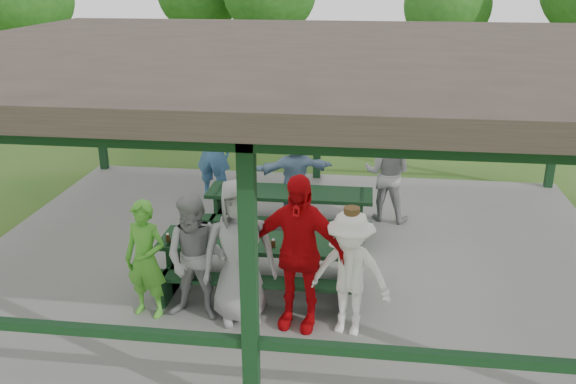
# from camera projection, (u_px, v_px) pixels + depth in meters

# --- Properties ---
(ground) EXTENTS (90.00, 90.00, 0.00)m
(ground) POSITION_uv_depth(u_px,v_px,m) (296.00, 259.00, 9.68)
(ground) COLOR #2E591C
(ground) RESTS_ON ground
(concrete_slab) EXTENTS (10.00, 8.00, 0.10)m
(concrete_slab) POSITION_uv_depth(u_px,v_px,m) (296.00, 256.00, 9.66)
(concrete_slab) COLOR slate
(concrete_slab) RESTS_ON ground
(pavilion_structure) EXTENTS (10.60, 8.60, 3.24)m
(pavilion_structure) POSITION_uv_depth(u_px,v_px,m) (297.00, 57.00, 8.58)
(pavilion_structure) COLOR black
(pavilion_structure) RESTS_ON concrete_slab
(picnic_table_near) EXTENTS (2.72, 1.39, 0.75)m
(picnic_table_near) POSITION_uv_depth(u_px,v_px,m) (259.00, 259.00, 8.41)
(picnic_table_near) COLOR black
(picnic_table_near) RESTS_ON concrete_slab
(picnic_table_far) EXTENTS (2.75, 1.39, 0.75)m
(picnic_table_far) POSITION_uv_depth(u_px,v_px,m) (290.00, 206.00, 10.25)
(picnic_table_far) COLOR black
(picnic_table_far) RESTS_ON concrete_slab
(table_setting) EXTENTS (2.43, 0.45, 0.10)m
(table_setting) POSITION_uv_depth(u_px,v_px,m) (252.00, 237.00, 8.36)
(table_setting) COLOR white
(table_setting) RESTS_ON picnic_table_near
(contestant_green) EXTENTS (0.63, 0.48, 1.56)m
(contestant_green) POSITION_uv_depth(u_px,v_px,m) (146.00, 259.00, 7.71)
(contestant_green) COLOR green
(contestant_green) RESTS_ON concrete_slab
(contestant_grey_left) EXTENTS (0.86, 0.69, 1.67)m
(contestant_grey_left) POSITION_uv_depth(u_px,v_px,m) (196.00, 258.00, 7.61)
(contestant_grey_left) COLOR gray
(contestant_grey_left) RESTS_ON concrete_slab
(contestant_grey_mid) EXTENTS (1.05, 0.83, 1.88)m
(contestant_grey_mid) POSITION_uv_depth(u_px,v_px,m) (239.00, 252.00, 7.56)
(contestant_grey_mid) COLOR gray
(contestant_grey_mid) RESTS_ON concrete_slab
(contestant_red) EXTENTS (1.24, 0.69, 2.00)m
(contestant_red) POSITION_uv_depth(u_px,v_px,m) (298.00, 252.00, 7.40)
(contestant_red) COLOR #C0070C
(contestant_red) RESTS_ON concrete_slab
(contestant_white_fedora) EXTENTS (1.14, 0.80, 1.65)m
(contestant_white_fedora) POSITION_uv_depth(u_px,v_px,m) (349.00, 273.00, 7.31)
(contestant_white_fedora) COLOR white
(contestant_white_fedora) RESTS_ON concrete_slab
(spectator_lblue) EXTENTS (1.56, 0.96, 1.60)m
(spectator_lblue) POSITION_uv_depth(u_px,v_px,m) (295.00, 173.00, 10.92)
(spectator_lblue) COLOR #7EA1C4
(spectator_lblue) RESTS_ON concrete_slab
(spectator_blue) EXTENTS (0.78, 0.59, 1.94)m
(spectator_blue) POSITION_uv_depth(u_px,v_px,m) (213.00, 150.00, 11.69)
(spectator_blue) COLOR #3A6897
(spectator_blue) RESTS_ON concrete_slab
(spectator_grey) EXTENTS (0.96, 0.82, 1.72)m
(spectator_grey) POSITION_uv_depth(u_px,v_px,m) (388.00, 173.00, 10.69)
(spectator_grey) COLOR gray
(spectator_grey) RESTS_ON concrete_slab
(pickup_truck) EXTENTS (5.26, 3.55, 1.34)m
(pickup_truck) POSITION_uv_depth(u_px,v_px,m) (352.00, 97.00, 18.49)
(pickup_truck) COLOR silver
(pickup_truck) RESTS_ON ground
(farm_trailer) EXTENTS (3.89, 2.51, 1.37)m
(farm_trailer) POSITION_uv_depth(u_px,v_px,m) (191.00, 109.00, 16.94)
(farm_trailer) COLOR #1B4E94
(farm_trailer) RESTS_ON ground
(tree_mid) EXTENTS (2.99, 2.99, 4.67)m
(tree_mid) POSITION_uv_depth(u_px,v_px,m) (448.00, 5.00, 20.98)
(tree_mid) COLOR #342015
(tree_mid) RESTS_ON ground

